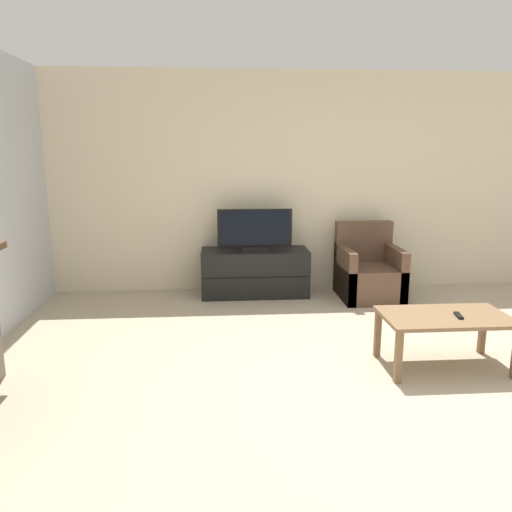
# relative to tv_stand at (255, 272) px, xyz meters

# --- Properties ---
(ground_plane) EXTENTS (24.00, 24.00, 0.00)m
(ground_plane) POSITION_rel_tv_stand_xyz_m (1.02, -2.52, -0.28)
(ground_plane) COLOR tan
(wall_back) EXTENTS (12.00, 0.06, 2.70)m
(wall_back) POSITION_rel_tv_stand_xyz_m (1.02, 0.32, 1.07)
(wall_back) COLOR beige
(wall_back) RESTS_ON ground
(tv_stand) EXTENTS (1.30, 0.51, 0.57)m
(tv_stand) POSITION_rel_tv_stand_xyz_m (0.00, 0.00, 0.00)
(tv_stand) COLOR black
(tv_stand) RESTS_ON ground
(tv) EXTENTS (0.90, 0.18, 0.50)m
(tv) POSITION_rel_tv_stand_xyz_m (0.00, -0.00, 0.51)
(tv) COLOR black
(tv) RESTS_ON tv_stand
(armchair) EXTENTS (0.70, 0.76, 0.89)m
(armchair) POSITION_rel_tv_stand_xyz_m (1.36, -0.20, 0.01)
(armchair) COLOR brown
(armchair) RESTS_ON ground
(coffee_table) EXTENTS (1.02, 0.59, 0.45)m
(coffee_table) POSITION_rel_tv_stand_xyz_m (1.39, -2.20, 0.11)
(coffee_table) COLOR brown
(coffee_table) RESTS_ON ground
(remote) EXTENTS (0.07, 0.15, 0.02)m
(remote) POSITION_rel_tv_stand_xyz_m (1.48, -2.25, 0.18)
(remote) COLOR black
(remote) RESTS_ON coffee_table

